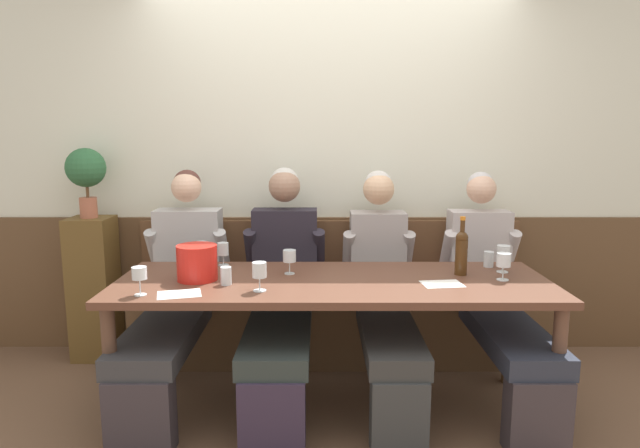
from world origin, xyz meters
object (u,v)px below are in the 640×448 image
at_px(wall_bench, 330,319).
at_px(person_right_seat, 281,286).
at_px(wine_glass_mid_left, 139,274).
at_px(wine_glass_center_rear, 503,261).
at_px(wine_glass_center_front, 503,254).
at_px(wine_glass_by_bottle, 222,250).
at_px(wine_glass_near_bucket, 289,257).
at_px(water_tumbler_right, 488,259).
at_px(ice_bucket, 196,263).
at_px(dining_table, 332,293).
at_px(person_center_left_seat, 382,283).
at_px(person_center_right_seat, 176,287).
at_px(potted_plant, 85,171).
at_px(wine_bottle_green_tall, 461,251).
at_px(wine_glass_right_end, 201,249).
at_px(person_left_seat, 493,288).
at_px(water_tumbler_left, 225,276).
at_px(wine_glass_mid_right, 259,271).

height_order(wall_bench, person_right_seat, person_right_seat).
height_order(wall_bench, wine_glass_mid_left, wall_bench).
bearing_deg(wine_glass_center_rear, wine_glass_mid_left, -171.60).
xyz_separation_m(wall_bench, wine_glass_center_front, (0.97, -0.55, 0.58)).
relative_size(wine_glass_by_bottle, wine_glass_near_bucket, 1.01).
bearing_deg(water_tumbler_right, ice_bucket, -170.16).
height_order(dining_table, person_center_left_seat, person_center_left_seat).
relative_size(person_center_right_seat, wine_glass_mid_left, 9.18).
height_order(wine_glass_center_front, potted_plant, potted_plant).
bearing_deg(ice_bucket, water_tumbler_right, 9.84).
distance_m(ice_bucket, wine_glass_by_bottle, 0.33).
xyz_separation_m(wine_bottle_green_tall, wine_glass_by_bottle, (-1.37, 0.22, -0.04)).
height_order(person_center_right_seat, wine_glass_right_end, person_center_right_seat).
height_order(person_center_right_seat, wine_glass_near_bucket, person_center_right_seat).
bearing_deg(wine_glass_mid_left, person_left_seat, 17.56).
xyz_separation_m(person_right_seat, water_tumbler_left, (-0.26, -0.43, 0.18)).
distance_m(wine_glass_by_bottle, potted_plant, 1.15).
xyz_separation_m(person_left_seat, wine_bottle_green_tall, (-0.27, -0.22, 0.28)).
bearing_deg(potted_plant, person_center_left_seat, -11.40).
xyz_separation_m(person_left_seat, water_tumbler_right, (-0.06, -0.04, 0.19)).
xyz_separation_m(wine_glass_center_rear, potted_plant, (-2.54, 0.76, 0.43)).
bearing_deg(person_left_seat, wine_bottle_green_tall, -140.25).
bearing_deg(wine_glass_mid_left, wine_glass_center_front, 13.03).
height_order(person_center_left_seat, water_tumbler_right, person_center_left_seat).
relative_size(wine_glass_mid_left, potted_plant, 0.31).
height_order(wine_glass_by_bottle, wine_glass_near_bucket, wine_glass_by_bottle).
relative_size(person_center_left_seat, person_left_seat, 1.01).
distance_m(person_left_seat, wine_glass_center_front, 0.30).
bearing_deg(wine_glass_mid_right, wine_glass_center_rear, 8.98).
distance_m(ice_bucket, potted_plant, 1.24).
bearing_deg(ice_bucket, wine_glass_by_bottle, 75.58).
bearing_deg(water_tumbler_left, ice_bucket, 150.87).
height_order(ice_bucket, wine_glass_mid_left, ice_bucket).
relative_size(person_left_seat, water_tumbler_left, 13.62).
bearing_deg(water_tumbler_right, wine_glass_mid_left, -163.11).
bearing_deg(person_right_seat, person_left_seat, -0.21).
height_order(wine_glass_center_rear, potted_plant, potted_plant).
height_order(wine_bottle_green_tall, wine_glass_mid_right, wine_bottle_green_tall).
relative_size(wine_glass_right_end, potted_plant, 0.31).
bearing_deg(wine_glass_near_bucket, water_tumbler_left, -145.48).
xyz_separation_m(wine_glass_center_front, water_tumbler_right, (-0.04, 0.13, -0.06)).
relative_size(person_right_seat, potted_plant, 2.84).
bearing_deg(person_center_left_seat, person_right_seat, -177.80).
bearing_deg(wine_glass_center_rear, wine_glass_near_bucket, 173.51).
bearing_deg(person_center_left_seat, water_tumbler_left, -152.60).
relative_size(wall_bench, wine_bottle_green_tall, 8.01).
distance_m(ice_bucket, wine_glass_right_end, 0.33).
distance_m(wine_glass_right_end, water_tumbler_right, 1.71).
bearing_deg(wine_glass_mid_right, potted_plant, 142.39).
bearing_deg(wine_glass_right_end, wine_glass_center_rear, -11.01).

